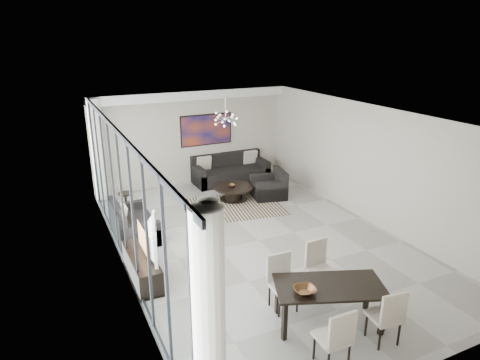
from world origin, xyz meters
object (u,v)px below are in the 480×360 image
coffee_table (234,192)px  tv_console (142,267)px  dining_table (329,290)px  sofa_main (230,172)px  television (148,239)px

coffee_table → tv_console: bearing=-137.6°
coffee_table → dining_table: dining_table is taller
coffee_table → sofa_main: size_ratio=0.47×
sofa_main → dining_table: (-1.49, -7.17, 0.34)m
coffee_table → sofa_main: 1.62m
coffee_table → television: bearing=-136.0°
television → sofa_main: bearing=-25.6°
coffee_table → dining_table: bearing=-99.2°
coffee_table → television: size_ratio=0.96×
television → dining_table: (2.24, -2.62, -0.20)m
sofa_main → television: television is taller
sofa_main → television: 5.91m
dining_table → tv_console: bearing=132.2°
tv_console → dining_table: size_ratio=0.82×
sofa_main → television: bearing=-129.3°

